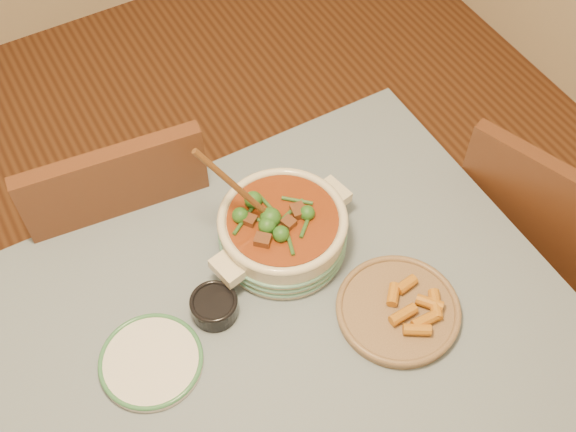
{
  "coord_description": "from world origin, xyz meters",
  "views": [
    {
      "loc": [
        -0.15,
        -0.63,
        2.21
      ],
      "look_at": [
        0.33,
        0.22,
        0.86
      ],
      "focal_mm": 45.0,
      "sensor_mm": 36.0,
      "label": 1
    }
  ],
  "objects_px": {
    "dining_table": "(209,396)",
    "chair_right": "(533,231)",
    "fried_plate": "(398,309)",
    "chair_far": "(125,222)",
    "condiment_bowl": "(214,306)",
    "stew_casserole": "(282,229)",
    "white_plate": "(151,361)"
  },
  "relations": [
    {
      "from": "stew_casserole",
      "to": "fried_plate",
      "type": "xyz_separation_m",
      "value": [
        0.14,
        -0.28,
        -0.06
      ]
    },
    {
      "from": "stew_casserole",
      "to": "condiment_bowl",
      "type": "relative_size",
      "value": 2.84
    },
    {
      "from": "white_plate",
      "to": "condiment_bowl",
      "type": "relative_size",
      "value": 1.69
    },
    {
      "from": "dining_table",
      "to": "stew_casserole",
      "type": "relative_size",
      "value": 4.36
    },
    {
      "from": "dining_table",
      "to": "stew_casserole",
      "type": "distance_m",
      "value": 0.41
    },
    {
      "from": "white_plate",
      "to": "chair_far",
      "type": "height_order",
      "value": "chair_far"
    },
    {
      "from": "condiment_bowl",
      "to": "chair_far",
      "type": "relative_size",
      "value": 0.14
    },
    {
      "from": "fried_plate",
      "to": "condiment_bowl",
      "type": "bearing_deg",
      "value": 150.44
    },
    {
      "from": "dining_table",
      "to": "fried_plate",
      "type": "relative_size",
      "value": 5.94
    },
    {
      "from": "condiment_bowl",
      "to": "chair_far",
      "type": "bearing_deg",
      "value": 96.97
    },
    {
      "from": "chair_right",
      "to": "stew_casserole",
      "type": "bearing_deg",
      "value": 56.85
    },
    {
      "from": "stew_casserole",
      "to": "condiment_bowl",
      "type": "distance_m",
      "value": 0.24
    },
    {
      "from": "dining_table",
      "to": "stew_casserole",
      "type": "height_order",
      "value": "stew_casserole"
    },
    {
      "from": "chair_right",
      "to": "chair_far",
      "type": "bearing_deg",
      "value": 39.72
    },
    {
      "from": "condiment_bowl",
      "to": "chair_right",
      "type": "xyz_separation_m",
      "value": [
        0.95,
        -0.09,
        -0.27
      ]
    },
    {
      "from": "dining_table",
      "to": "fried_plate",
      "type": "height_order",
      "value": "fried_plate"
    },
    {
      "from": "dining_table",
      "to": "white_plate",
      "type": "relative_size",
      "value": 7.32
    },
    {
      "from": "fried_plate",
      "to": "stew_casserole",
      "type": "bearing_deg",
      "value": 116.15
    },
    {
      "from": "dining_table",
      "to": "white_plate",
      "type": "distance_m",
      "value": 0.16
    },
    {
      "from": "chair_far",
      "to": "dining_table",
      "type": "bearing_deg",
      "value": 93.55
    },
    {
      "from": "stew_casserole",
      "to": "chair_far",
      "type": "height_order",
      "value": "stew_casserole"
    },
    {
      "from": "stew_casserole",
      "to": "fried_plate",
      "type": "height_order",
      "value": "stew_casserole"
    },
    {
      "from": "white_plate",
      "to": "chair_far",
      "type": "xyz_separation_m",
      "value": [
        0.11,
        0.54,
        -0.22
      ]
    },
    {
      "from": "fried_plate",
      "to": "chair_far",
      "type": "height_order",
      "value": "chair_far"
    },
    {
      "from": "dining_table",
      "to": "chair_right",
      "type": "relative_size",
      "value": 1.85
    },
    {
      "from": "dining_table",
      "to": "chair_far",
      "type": "bearing_deg",
      "value": 87.25
    },
    {
      "from": "white_plate",
      "to": "chair_far",
      "type": "distance_m",
      "value": 0.59
    },
    {
      "from": "dining_table",
      "to": "chair_right",
      "type": "height_order",
      "value": "chair_right"
    },
    {
      "from": "dining_table",
      "to": "chair_right",
      "type": "distance_m",
      "value": 1.05
    },
    {
      "from": "white_plate",
      "to": "chair_right",
      "type": "relative_size",
      "value": 0.25
    },
    {
      "from": "condiment_bowl",
      "to": "chair_right",
      "type": "bearing_deg",
      "value": -5.23
    },
    {
      "from": "stew_casserole",
      "to": "white_plate",
      "type": "distance_m",
      "value": 0.42
    }
  ]
}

